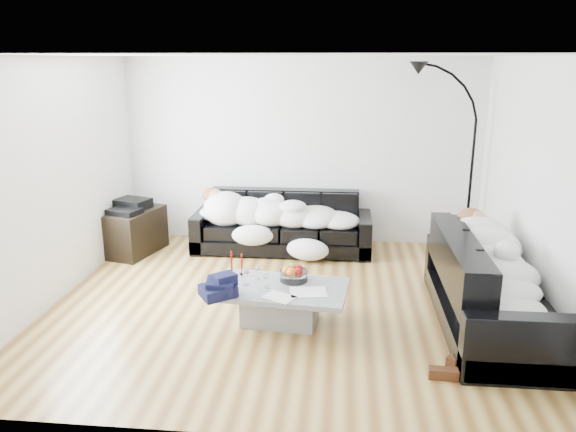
# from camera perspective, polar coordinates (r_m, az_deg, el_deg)

# --- Properties ---
(ground) EXTENTS (5.00, 5.00, 0.00)m
(ground) POSITION_cam_1_polar(r_m,az_deg,el_deg) (6.19, -0.28, -8.80)
(ground) COLOR brown
(ground) RESTS_ON ground
(wall_back) EXTENTS (5.00, 0.02, 2.60)m
(wall_back) POSITION_cam_1_polar(r_m,az_deg,el_deg) (7.97, 1.41, 6.57)
(wall_back) COLOR silver
(wall_back) RESTS_ON ground
(wall_left) EXTENTS (0.02, 4.50, 2.60)m
(wall_left) POSITION_cam_1_polar(r_m,az_deg,el_deg) (6.52, -22.74, 3.27)
(wall_left) COLOR silver
(wall_left) RESTS_ON ground
(wall_right) EXTENTS (0.02, 4.50, 2.60)m
(wall_right) POSITION_cam_1_polar(r_m,az_deg,el_deg) (6.05, 23.99, 2.24)
(wall_right) COLOR silver
(wall_right) RESTS_ON ground
(ceiling) EXTENTS (5.00, 5.00, 0.00)m
(ceiling) POSITION_cam_1_polar(r_m,az_deg,el_deg) (5.63, -0.32, 16.03)
(ceiling) COLOR white
(ceiling) RESTS_ON ground
(sofa_back) EXTENTS (2.42, 0.84, 0.79)m
(sofa_back) POSITION_cam_1_polar(r_m,az_deg,el_deg) (7.70, -0.59, -0.67)
(sofa_back) COLOR black
(sofa_back) RESTS_ON ground
(sofa_right) EXTENTS (0.96, 2.24, 0.91)m
(sofa_right) POSITION_cam_1_polar(r_m,az_deg,el_deg) (5.86, 20.01, -6.44)
(sofa_right) COLOR black
(sofa_right) RESTS_ON ground
(sleeper_back) EXTENTS (2.05, 0.71, 0.41)m
(sleeper_back) POSITION_cam_1_polar(r_m,az_deg,el_deg) (7.59, -0.64, 0.89)
(sleeper_back) COLOR white
(sleeper_back) RESTS_ON sofa_back
(sleeper_right) EXTENTS (0.81, 1.92, 0.47)m
(sleeper_right) POSITION_cam_1_polar(r_m,az_deg,el_deg) (5.79, 20.19, -4.60)
(sleeper_right) COLOR white
(sleeper_right) RESTS_ON sofa_right
(teal_cushion) EXTENTS (0.42, 0.38, 0.20)m
(teal_cushion) POSITION_cam_1_polar(r_m,az_deg,el_deg) (6.39, 18.26, -1.90)
(teal_cushion) COLOR #0A4948
(teal_cushion) RESTS_ON sofa_right
(coffee_table) EXTENTS (1.40, 0.90, 0.39)m
(coffee_table) POSITION_cam_1_polar(r_m,az_deg,el_deg) (5.69, -0.82, -8.98)
(coffee_table) COLOR #939699
(coffee_table) RESTS_ON ground
(fruit_bowl) EXTENTS (0.30, 0.30, 0.18)m
(fruit_bowl) POSITION_cam_1_polar(r_m,az_deg,el_deg) (5.72, 0.59, -5.76)
(fruit_bowl) COLOR white
(fruit_bowl) RESTS_ON coffee_table
(wine_glass_a) EXTENTS (0.07, 0.07, 0.15)m
(wine_glass_a) POSITION_cam_1_polar(r_m,az_deg,el_deg) (5.76, -3.06, -5.74)
(wine_glass_a) COLOR white
(wine_glass_a) RESTS_ON coffee_table
(wine_glass_b) EXTENTS (0.10, 0.10, 0.19)m
(wine_glass_b) POSITION_cam_1_polar(r_m,az_deg,el_deg) (5.63, -4.30, -6.12)
(wine_glass_b) COLOR white
(wine_glass_b) RESTS_ON coffee_table
(wine_glass_c) EXTENTS (0.08, 0.08, 0.15)m
(wine_glass_c) POSITION_cam_1_polar(r_m,az_deg,el_deg) (5.56, -2.16, -6.57)
(wine_glass_c) COLOR white
(wine_glass_c) RESTS_ON coffee_table
(candle_left) EXTENTS (0.05, 0.05, 0.26)m
(candle_left) POSITION_cam_1_polar(r_m,az_deg,el_deg) (5.89, -5.75, -4.76)
(candle_left) COLOR maroon
(candle_left) RESTS_ON coffee_table
(candle_right) EXTENTS (0.05, 0.05, 0.23)m
(candle_right) POSITION_cam_1_polar(r_m,az_deg,el_deg) (5.88, -4.71, -4.94)
(candle_right) COLOR maroon
(candle_right) RESTS_ON coffee_table
(newspaper_a) EXTENTS (0.39, 0.32, 0.01)m
(newspaper_a) POSITION_cam_1_polar(r_m,az_deg,el_deg) (5.48, 2.08, -7.70)
(newspaper_a) COLOR silver
(newspaper_a) RESTS_ON coffee_table
(newspaper_b) EXTENTS (0.35, 0.32, 0.01)m
(newspaper_b) POSITION_cam_1_polar(r_m,az_deg,el_deg) (5.37, -0.89, -8.21)
(newspaper_b) COLOR silver
(newspaper_b) RESTS_ON coffee_table
(navy_jacket) EXTENTS (0.41, 0.37, 0.17)m
(navy_jacket) POSITION_cam_1_polar(r_m,az_deg,el_deg) (5.40, -6.95, -6.35)
(navy_jacket) COLOR black
(navy_jacket) RESTS_ON coffee_table
(shoes) EXTENTS (0.51, 0.43, 0.10)m
(shoes) POSITION_cam_1_polar(r_m,az_deg,el_deg) (5.08, 16.40, -14.70)
(shoes) COLOR #472311
(shoes) RESTS_ON ground
(av_cabinet) EXTENTS (0.80, 0.99, 0.60)m
(av_cabinet) POSITION_cam_1_polar(r_m,az_deg,el_deg) (7.93, -15.58, -1.50)
(av_cabinet) COLOR black
(av_cabinet) RESTS_ON ground
(stereo) EXTENTS (0.52, 0.46, 0.13)m
(stereo) POSITION_cam_1_polar(r_m,az_deg,el_deg) (7.83, -15.77, 1.04)
(stereo) COLOR black
(stereo) RESTS_ON av_cabinet
(floor_lamp) EXTENTS (0.87, 0.61, 2.23)m
(floor_lamp) POSITION_cam_1_polar(r_m,az_deg,el_deg) (7.78, 18.12, 4.17)
(floor_lamp) COLOR black
(floor_lamp) RESTS_ON ground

